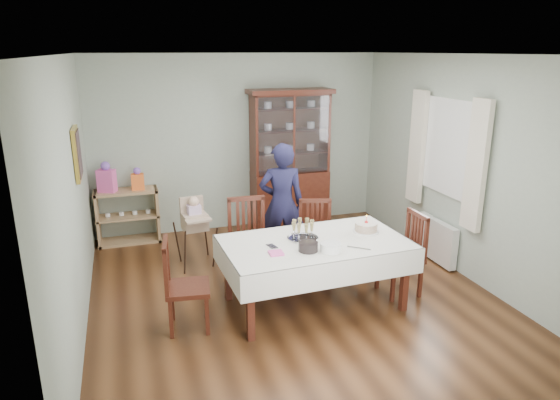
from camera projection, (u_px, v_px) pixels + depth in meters
name	position (u px, v px, depth m)	size (l,w,h in m)	color
floor	(291.00, 293.00, 5.86)	(5.00, 5.00, 0.00)	#593319
room_shell	(277.00, 142.00, 5.85)	(5.00, 5.00, 5.00)	#9EAA99
dining_table	(314.00, 273.00, 5.50)	(2.04, 1.23, 0.76)	#4A2012
china_cabinet	(290.00, 157.00, 7.82)	(1.30, 0.48, 2.18)	#4A2012
sideboard	(128.00, 216.00, 7.32)	(0.90, 0.38, 0.80)	tan
picture_frame	(77.00, 154.00, 5.47)	(0.04, 0.48, 0.58)	gold
window	(449.00, 148.00, 6.33)	(0.04, 1.02, 1.22)	white
curtain_left	(476.00, 166.00, 5.78)	(0.07, 0.30, 1.55)	silver
curtain_right	(417.00, 147.00, 6.91)	(0.07, 0.30, 1.55)	silver
radiator	(436.00, 240.00, 6.68)	(0.10, 0.80, 0.55)	white
chair_far_left	(250.00, 260.00, 6.00)	(0.51, 0.51, 1.06)	#4A2012
chair_far_right	(315.00, 254.00, 6.27)	(0.53, 0.53, 0.95)	#4A2012
chair_end_left	(187.00, 302.00, 5.06)	(0.48, 0.48, 0.96)	#4A2012
chair_end_right	(400.00, 270.00, 5.81)	(0.44, 0.44, 0.97)	#4A2012
woman	(282.00, 204.00, 6.52)	(0.59, 0.39, 1.62)	#161632
high_chair	(196.00, 238.00, 6.56)	(0.47, 0.47, 0.94)	black
champagne_tray	(303.00, 233.00, 5.43)	(0.34, 0.34, 0.21)	silver
birthday_cake	(366.00, 227.00, 5.65)	(0.29, 0.29, 0.20)	white
plate_stack_dark	(308.00, 246.00, 5.12)	(0.20, 0.20, 0.10)	black
plate_stack_white	(331.00, 247.00, 5.10)	(0.22, 0.22, 0.09)	white
napkin_stack	(276.00, 253.00, 5.05)	(0.14, 0.14, 0.02)	#EB56A8
cutlery	(269.00, 247.00, 5.23)	(0.10, 0.14, 0.01)	silver
cake_knife	(359.00, 248.00, 5.19)	(0.25, 0.02, 0.01)	silver
gift_bag_pink	(107.00, 178.00, 7.06)	(0.28, 0.24, 0.44)	#EB56A8
gift_bag_orange	(138.00, 180.00, 7.19)	(0.18, 0.13, 0.33)	orange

